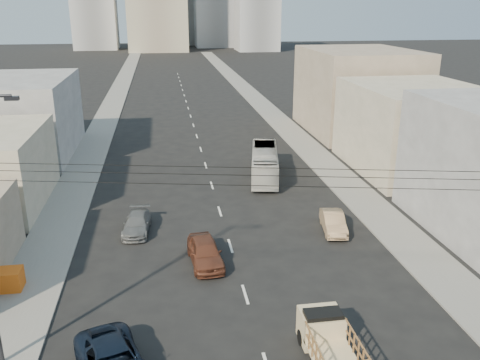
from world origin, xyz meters
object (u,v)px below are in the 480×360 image
object	(u,v)px
city_bus	(265,163)
sedan_tan	(333,222)
sedan_brown	(205,252)
crate_stack	(5,280)
flatbed_pickup	(328,339)
sedan_grey	(137,224)

from	to	relation	value
city_bus	sedan_tan	xyz separation A→B (m)	(2.37, -12.47, -0.69)
sedan_brown	crate_stack	world-z (taller)	sedan_brown
flatbed_pickup	city_bus	bearing A→B (deg)	84.83
sedan_grey	sedan_tan	bearing A→B (deg)	-3.38
flatbed_pickup	sedan_grey	xyz separation A→B (m)	(-8.86, 15.06, -0.48)
flatbed_pickup	sedan_tan	world-z (taller)	flatbed_pickup
flatbed_pickup	sedan_brown	size ratio (longest dim) A/B	0.97
sedan_tan	sedan_grey	size ratio (longest dim) A/B	0.95
sedan_brown	crate_stack	size ratio (longest dim) A/B	2.53
flatbed_pickup	crate_stack	distance (m)	17.79
crate_stack	sedan_brown	bearing A→B (deg)	7.42
sedan_brown	sedan_grey	size ratio (longest dim) A/B	1.07
city_bus	sedan_brown	size ratio (longest dim) A/B	2.14
sedan_brown	sedan_tan	size ratio (longest dim) A/B	1.12
city_bus	crate_stack	xyz separation A→B (m)	(-18.05, -17.27, -0.66)
city_bus	sedan_grey	world-z (taller)	city_bus
sedan_tan	flatbed_pickup	bearing A→B (deg)	-100.65
sedan_grey	crate_stack	bearing A→B (deg)	-130.53
sedan_brown	crate_stack	bearing A→B (deg)	-177.40
sedan_brown	sedan_grey	xyz separation A→B (m)	(-4.28, 5.32, -0.16)
city_bus	crate_stack	distance (m)	24.99
sedan_brown	sedan_grey	distance (m)	6.83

